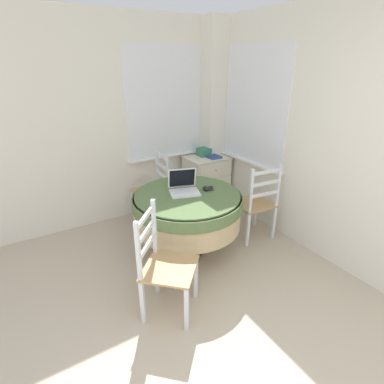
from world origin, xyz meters
The scene contains 11 objects.
corner_room_shell centered at (1.24, 2.13, 1.28)m, with size 4.35×5.21×2.55m.
round_dining_table centered at (0.86, 2.11, 0.56)m, with size 1.17×1.17×0.72m.
laptop centered at (0.86, 2.18, 0.77)m, with size 0.37×0.34×0.24m.
computer_mouse centered at (1.08, 2.09, 0.75)m, with size 0.06×0.09×0.05m.
cell_phone centered at (1.16, 2.10, 0.73)m, with size 0.10×0.12×0.01m.
dining_chair_near_back_window centered at (0.86, 2.98, 0.45)m, with size 0.45×0.47×0.96m.
dining_chair_near_right_window centered at (1.72, 1.97, 0.45)m, with size 0.47×0.46×0.96m.
dining_chair_camera_near centered at (0.27, 1.48, 0.45)m, with size 0.60×0.60×0.96m.
corner_cabinet centered at (1.76, 3.07, 0.37)m, with size 0.60×0.49×0.74m.
storage_box centered at (1.75, 3.13, 0.80)m, with size 0.17×0.16×0.11m.
book_on_cabinet centered at (1.81, 3.01, 0.75)m, with size 0.18×0.25×0.02m.
Camera 1 is at (-0.59, -0.36, 2.00)m, focal length 28.00 mm.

